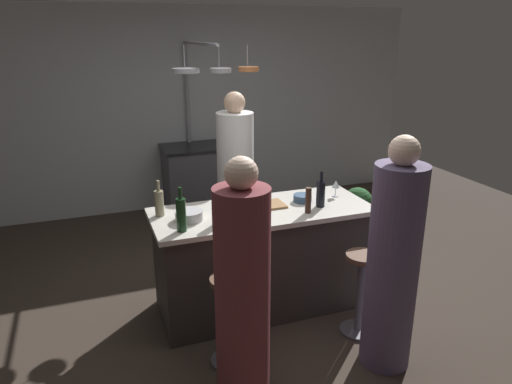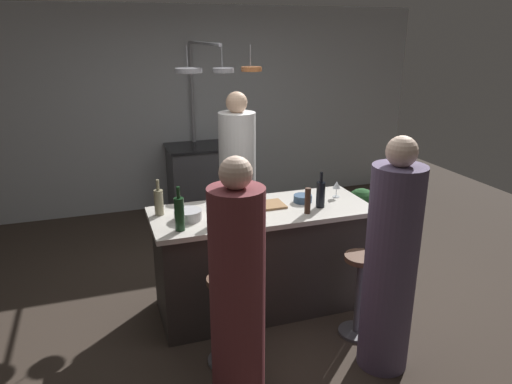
# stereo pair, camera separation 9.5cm
# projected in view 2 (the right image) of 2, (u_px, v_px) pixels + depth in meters

# --- Properties ---
(ground_plane) EXTENTS (9.00, 9.00, 0.00)m
(ground_plane) POSITION_uv_depth(u_px,v_px,m) (262.00, 305.00, 4.16)
(ground_plane) COLOR #382D26
(back_wall) EXTENTS (6.40, 0.16, 2.60)m
(back_wall) POSITION_uv_depth(u_px,v_px,m) (190.00, 109.00, 6.30)
(back_wall) COLOR #B2B7BC
(back_wall) RESTS_ON ground_plane
(kitchen_island) EXTENTS (1.80, 0.72, 0.90)m
(kitchen_island) POSITION_uv_depth(u_px,v_px,m) (262.00, 259.00, 4.02)
(kitchen_island) COLOR #332D2B
(kitchen_island) RESTS_ON ground_plane
(stove_range) EXTENTS (0.80, 0.64, 0.89)m
(stove_range) POSITION_uv_depth(u_px,v_px,m) (199.00, 179.00, 6.22)
(stove_range) COLOR #47474C
(stove_range) RESTS_ON ground_plane
(chef) EXTENTS (0.37, 0.37, 1.73)m
(chef) POSITION_uv_depth(u_px,v_px,m) (238.00, 185.00, 4.81)
(chef) COLOR white
(chef) RESTS_ON ground_plane
(bar_stool_right) EXTENTS (0.28, 0.28, 0.68)m
(bar_stool_right) POSITION_uv_depth(u_px,v_px,m) (359.00, 291.00, 3.66)
(bar_stool_right) COLOR #4C4C51
(bar_stool_right) RESTS_ON ground_plane
(guest_right) EXTENTS (0.35, 0.35, 1.67)m
(guest_right) POSITION_uv_depth(u_px,v_px,m) (390.00, 266.00, 3.20)
(guest_right) COLOR #594C6B
(guest_right) RESTS_ON ground_plane
(bar_stool_left) EXTENTS (0.28, 0.28, 0.68)m
(bar_stool_left) POSITION_uv_depth(u_px,v_px,m) (226.00, 316.00, 3.34)
(bar_stool_left) COLOR #4C4C51
(bar_stool_left) RESTS_ON ground_plane
(guest_left) EXTENTS (0.34, 0.34, 1.62)m
(guest_left) POSITION_uv_depth(u_px,v_px,m) (237.00, 294.00, 2.91)
(guest_left) COLOR brown
(guest_left) RESTS_ON ground_plane
(overhead_pot_rack) EXTENTS (0.89, 1.54, 2.17)m
(overhead_pot_rack) POSITION_uv_depth(u_px,v_px,m) (206.00, 87.00, 5.27)
(overhead_pot_rack) COLOR gray
(overhead_pot_rack) RESTS_ON ground_plane
(potted_plant) EXTENTS (0.36, 0.36, 0.52)m
(potted_plant) POSITION_uv_depth(u_px,v_px,m) (361.00, 207.00, 5.66)
(potted_plant) COLOR brown
(potted_plant) RESTS_ON ground_plane
(cutting_board) EXTENTS (0.32, 0.22, 0.02)m
(cutting_board) POSITION_uv_depth(u_px,v_px,m) (265.00, 205.00, 3.93)
(cutting_board) COLOR #997047
(cutting_board) RESTS_ON kitchen_island
(pepper_mill) EXTENTS (0.05, 0.05, 0.21)m
(pepper_mill) POSITION_uv_depth(u_px,v_px,m) (308.00, 201.00, 3.76)
(pepper_mill) COLOR #382319
(pepper_mill) RESTS_ON kitchen_island
(wine_bottle_green) EXTENTS (0.07, 0.07, 0.32)m
(wine_bottle_green) POSITION_uv_depth(u_px,v_px,m) (234.00, 207.00, 3.56)
(wine_bottle_green) COLOR #193D23
(wine_bottle_green) RESTS_ON kitchen_island
(wine_bottle_dark) EXTENTS (0.07, 0.07, 0.30)m
(wine_bottle_dark) POSITION_uv_depth(u_px,v_px,m) (321.00, 194.00, 3.89)
(wine_bottle_dark) COLOR black
(wine_bottle_dark) RESTS_ON kitchen_island
(wine_bottle_red) EXTENTS (0.07, 0.07, 0.33)m
(wine_bottle_red) POSITION_uv_depth(u_px,v_px,m) (179.00, 213.00, 3.42)
(wine_bottle_red) COLOR #143319
(wine_bottle_red) RESTS_ON kitchen_island
(wine_bottle_amber) EXTENTS (0.07, 0.07, 0.30)m
(wine_bottle_amber) POSITION_uv_depth(u_px,v_px,m) (220.00, 208.00, 3.58)
(wine_bottle_amber) COLOR brown
(wine_bottle_amber) RESTS_ON kitchen_island
(wine_bottle_white) EXTENTS (0.07, 0.07, 0.29)m
(wine_bottle_white) POSITION_uv_depth(u_px,v_px,m) (159.00, 202.00, 3.73)
(wine_bottle_white) COLOR gray
(wine_bottle_white) RESTS_ON kitchen_island
(wine_glass_near_right_guest) EXTENTS (0.07, 0.07, 0.15)m
(wine_glass_near_right_guest) POSITION_uv_depth(u_px,v_px,m) (259.00, 210.00, 3.56)
(wine_glass_near_right_guest) COLOR silver
(wine_glass_near_right_guest) RESTS_ON kitchen_island
(wine_glass_near_left_guest) EXTENTS (0.07, 0.07, 0.15)m
(wine_glass_near_left_guest) POSITION_uv_depth(u_px,v_px,m) (337.00, 186.00, 4.13)
(wine_glass_near_left_guest) COLOR silver
(wine_glass_near_left_guest) RESTS_ON kitchen_island
(mixing_bowl_steel) EXTENTS (0.21, 0.21, 0.08)m
(mixing_bowl_steel) POSITION_uv_depth(u_px,v_px,m) (188.00, 215.00, 3.65)
(mixing_bowl_steel) COLOR #B7B7BC
(mixing_bowl_steel) RESTS_ON kitchen_island
(mixing_bowl_wooden) EXTENTS (0.15, 0.15, 0.06)m
(mixing_bowl_wooden) POSITION_uv_depth(u_px,v_px,m) (240.00, 212.00, 3.72)
(mixing_bowl_wooden) COLOR brown
(mixing_bowl_wooden) RESTS_ON kitchen_island
(mixing_bowl_blue) EXTENTS (0.16, 0.16, 0.06)m
(mixing_bowl_blue) POSITION_uv_depth(u_px,v_px,m) (303.00, 198.00, 4.03)
(mixing_bowl_blue) COLOR #334C6B
(mixing_bowl_blue) RESTS_ON kitchen_island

